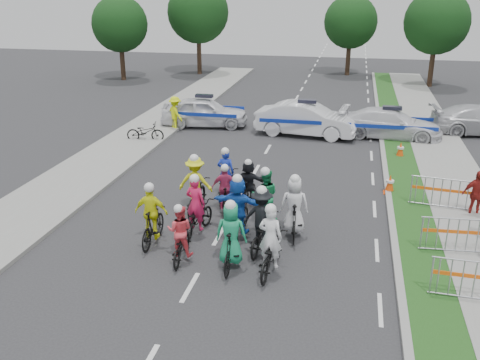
% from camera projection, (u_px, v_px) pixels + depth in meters
% --- Properties ---
extents(ground, '(90.00, 90.00, 0.00)m').
position_uv_depth(ground, '(190.00, 287.00, 13.28)').
color(ground, '#28282B').
rests_on(ground, ground).
extents(curb_right, '(0.20, 60.00, 0.12)m').
position_uv_depth(curb_right, '(392.00, 221.00, 16.84)').
color(curb_right, gray).
rests_on(curb_right, ground).
extents(grass_strip, '(1.20, 60.00, 0.11)m').
position_uv_depth(grass_strip, '(415.00, 223.00, 16.71)').
color(grass_strip, '#1F4416').
rests_on(grass_strip, ground).
extents(sidewalk_right, '(2.40, 60.00, 0.13)m').
position_uv_depth(sidewalk_right, '(476.00, 228.00, 16.35)').
color(sidewalk_right, gray).
rests_on(sidewalk_right, ground).
extents(sidewalk_left, '(3.00, 60.00, 0.13)m').
position_uv_depth(sidewalk_left, '(57.00, 192.00, 19.12)').
color(sidewalk_left, gray).
rests_on(sidewalk_left, ground).
extents(rider_0, '(0.83, 1.98, 1.97)m').
position_uv_depth(rider_0, '(270.00, 250.00, 13.77)').
color(rider_0, black).
rests_on(rider_0, ground).
extents(rider_1, '(0.84, 1.88, 1.96)m').
position_uv_depth(rider_1, '(231.00, 241.00, 13.97)').
color(rider_1, black).
rests_on(rider_1, ground).
extents(rider_2, '(0.73, 1.67, 1.67)m').
position_uv_depth(rider_2, '(181.00, 239.00, 14.39)').
color(rider_2, black).
rests_on(rider_2, ground).
extents(rider_3, '(0.97, 1.83, 1.91)m').
position_uv_depth(rider_3, '(152.00, 220.00, 15.27)').
color(rider_3, black).
rests_on(rider_3, ground).
extents(rider_4, '(1.16, 2.00, 1.96)m').
position_uv_depth(rider_4, '(262.00, 225.00, 14.92)').
color(rider_4, black).
rests_on(rider_4, ground).
extents(rider_5, '(1.64, 1.96, 2.01)m').
position_uv_depth(rider_5, '(238.00, 211.00, 15.64)').
color(rider_5, black).
rests_on(rider_5, ground).
extents(rider_6, '(1.03, 1.99, 1.94)m').
position_uv_depth(rider_6, '(196.00, 214.00, 15.90)').
color(rider_6, black).
rests_on(rider_6, ground).
extents(rider_7, '(0.89, 1.94, 1.99)m').
position_uv_depth(rider_7, '(294.00, 213.00, 15.70)').
color(rider_7, black).
rests_on(rider_7, ground).
extents(rider_8, '(1.01, 2.01, 1.96)m').
position_uv_depth(rider_8, '(265.00, 204.00, 16.40)').
color(rider_8, black).
rests_on(rider_8, ground).
extents(rider_9, '(0.92, 1.70, 1.73)m').
position_uv_depth(rider_9, '(226.00, 194.00, 17.33)').
color(rider_9, black).
rests_on(rider_9, ground).
extents(rider_10, '(1.12, 1.98, 2.01)m').
position_uv_depth(rider_10, '(196.00, 190.00, 17.43)').
color(rider_10, black).
rests_on(rider_10, ground).
extents(rider_11, '(1.38, 1.65, 1.69)m').
position_uv_depth(rider_11, '(248.00, 186.00, 17.89)').
color(rider_11, black).
rests_on(rider_11, ground).
extents(rider_12, '(0.67, 1.86, 1.89)m').
position_uv_depth(rider_12, '(226.00, 182.00, 18.54)').
color(rider_12, black).
rests_on(rider_12, ground).
extents(police_car_0, '(4.72, 2.50, 1.53)m').
position_uv_depth(police_car_0, '(205.00, 112.00, 27.95)').
color(police_car_0, silver).
rests_on(police_car_0, ground).
extents(police_car_1, '(5.13, 2.35, 1.63)m').
position_uv_depth(police_car_1, '(306.00, 119.00, 26.24)').
color(police_car_1, silver).
rests_on(police_car_1, ground).
extents(police_car_2, '(5.06, 2.56, 1.41)m').
position_uv_depth(police_car_2, '(391.00, 124.00, 25.85)').
color(police_car_2, silver).
rests_on(police_car_2, ground).
extents(spectator_2, '(0.98, 0.55, 1.59)m').
position_uv_depth(spectator_2, '(477.00, 194.00, 16.99)').
color(spectator_2, maroon).
rests_on(spectator_2, ground).
extents(marshal_hiviz, '(1.26, 1.23, 1.73)m').
position_uv_depth(marshal_hiviz, '(175.00, 113.00, 27.20)').
color(marshal_hiviz, '#D7EC0C').
rests_on(marshal_hiviz, ground).
extents(barrier_0, '(2.02, 0.59, 1.12)m').
position_uv_depth(barrier_0, '(474.00, 282.00, 12.43)').
color(barrier_0, '#A5A8AD').
rests_on(barrier_0, ground).
extents(barrier_1, '(2.03, 0.64, 1.12)m').
position_uv_depth(barrier_1, '(457.00, 237.00, 14.66)').
color(barrier_1, '#A5A8AD').
rests_on(barrier_1, ground).
extents(barrier_2, '(2.05, 0.75, 1.12)m').
position_uv_depth(barrier_2, '(441.00, 194.00, 17.62)').
color(barrier_2, '#A5A8AD').
rests_on(barrier_2, ground).
extents(cone_0, '(0.40, 0.40, 0.70)m').
position_uv_depth(cone_0, '(390.00, 184.00, 19.13)').
color(cone_0, '#F24C0C').
rests_on(cone_0, ground).
extents(cone_1, '(0.40, 0.40, 0.70)m').
position_uv_depth(cone_1, '(400.00, 150.00, 23.00)').
color(cone_1, '#F24C0C').
rests_on(cone_1, ground).
extents(parked_bike, '(1.85, 0.89, 0.93)m').
position_uv_depth(parked_bike, '(145.00, 132.00, 25.34)').
color(parked_bike, black).
rests_on(parked_bike, ground).
extents(tree_0, '(4.20, 4.20, 6.30)m').
position_uv_depth(tree_0, '(120.00, 24.00, 40.25)').
color(tree_0, '#382619').
rests_on(tree_0, ground).
extents(tree_1, '(4.55, 4.55, 6.82)m').
position_uv_depth(tree_1, '(437.00, 22.00, 37.45)').
color(tree_1, '#382619').
rests_on(tree_1, ground).
extents(tree_3, '(4.90, 4.90, 7.35)m').
position_uv_depth(tree_3, '(198.00, 12.00, 42.70)').
color(tree_3, '#382619').
rests_on(tree_3, ground).
extents(tree_4, '(4.20, 4.20, 6.30)m').
position_uv_depth(tree_4, '(351.00, 22.00, 42.42)').
color(tree_4, '#382619').
rests_on(tree_4, ground).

